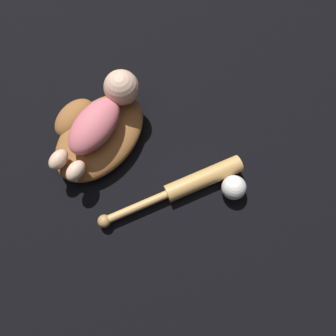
# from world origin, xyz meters

# --- Properties ---
(ground_plane) EXTENTS (6.00, 6.00, 0.00)m
(ground_plane) POSITION_xyz_m (0.00, 0.00, 0.00)
(ground_plane) COLOR black
(baseball_glove) EXTENTS (0.39, 0.33, 0.08)m
(baseball_glove) POSITION_xyz_m (-0.04, 0.04, 0.04)
(baseball_glove) COLOR #935B2D
(baseball_glove) RESTS_ON ground
(baby_figure) EXTENTS (0.37, 0.18, 0.11)m
(baby_figure) POSITION_xyz_m (-0.00, 0.01, 0.12)
(baby_figure) COLOR #D16670
(baby_figure) RESTS_ON baseball_glove
(baseball_bat) EXTENTS (0.34, 0.37, 0.05)m
(baseball_bat) POSITION_xyz_m (-0.10, -0.29, 0.03)
(baseball_bat) COLOR tan
(baseball_bat) RESTS_ON ground
(baseball) EXTENTS (0.08, 0.08, 0.08)m
(baseball) POSITION_xyz_m (-0.07, -0.43, 0.04)
(baseball) COLOR white
(baseball) RESTS_ON ground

